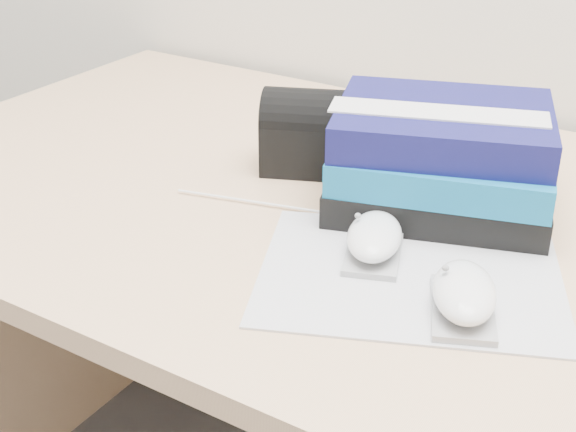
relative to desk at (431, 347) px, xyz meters
The scene contains 7 objects.
desk is the anchor object (origin of this frame).
mousepad 0.31m from the desk, 79.39° to the right, with size 0.33×0.25×0.00m, color #9999A2.
mouse_rear 0.31m from the desk, 95.48° to the right, with size 0.10×0.13×0.05m.
mouse_front 0.37m from the desk, 64.46° to the right, with size 0.10×0.13×0.05m.
usb_cable 0.34m from the desk, 144.96° to the right, with size 0.00×0.00×0.23m, color white.
book_stack 0.30m from the desk, 109.20° to the right, with size 0.32×0.29×0.13m.
pouch 0.36m from the desk, behind, with size 0.15×0.13×0.12m.
Camera 1 is at (0.32, 0.74, 1.20)m, focal length 50.00 mm.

